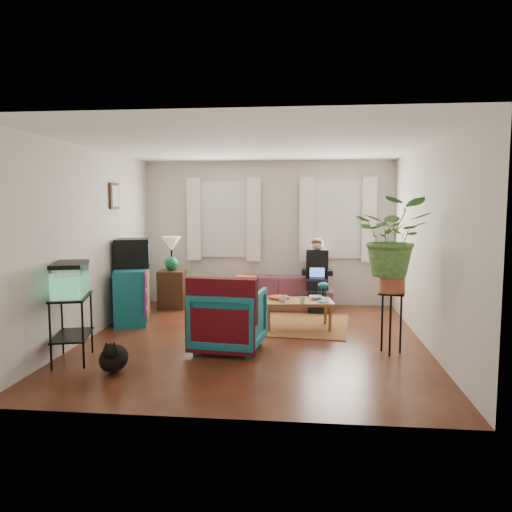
# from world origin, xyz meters

# --- Properties ---
(floor) EXTENTS (4.50, 5.00, 0.01)m
(floor) POSITION_xyz_m (0.00, 0.00, 0.00)
(floor) COLOR #4F2B14
(floor) RESTS_ON ground
(ceiling) EXTENTS (4.50, 5.00, 0.01)m
(ceiling) POSITION_xyz_m (0.00, 0.00, 2.60)
(ceiling) COLOR white
(ceiling) RESTS_ON wall_back
(wall_back) EXTENTS (4.50, 0.01, 2.60)m
(wall_back) POSITION_xyz_m (0.00, 2.50, 1.30)
(wall_back) COLOR silver
(wall_back) RESTS_ON floor
(wall_front) EXTENTS (4.50, 0.01, 2.60)m
(wall_front) POSITION_xyz_m (0.00, -2.50, 1.30)
(wall_front) COLOR silver
(wall_front) RESTS_ON floor
(wall_left) EXTENTS (0.01, 5.00, 2.60)m
(wall_left) POSITION_xyz_m (-2.25, 0.00, 1.30)
(wall_left) COLOR silver
(wall_left) RESTS_ON floor
(wall_right) EXTENTS (0.01, 5.00, 2.60)m
(wall_right) POSITION_xyz_m (2.25, 0.00, 1.30)
(wall_right) COLOR silver
(wall_right) RESTS_ON floor
(window_left) EXTENTS (1.08, 0.04, 1.38)m
(window_left) POSITION_xyz_m (-0.80, 2.48, 1.55)
(window_left) COLOR white
(window_left) RESTS_ON wall_back
(window_right) EXTENTS (1.08, 0.04, 1.38)m
(window_right) POSITION_xyz_m (1.25, 2.48, 1.55)
(window_right) COLOR white
(window_right) RESTS_ON wall_back
(curtains_left) EXTENTS (1.36, 0.06, 1.50)m
(curtains_left) POSITION_xyz_m (-0.80, 2.40, 1.55)
(curtains_left) COLOR white
(curtains_left) RESTS_ON wall_back
(curtains_right) EXTENTS (1.36, 0.06, 1.50)m
(curtains_right) POSITION_xyz_m (1.25, 2.40, 1.55)
(curtains_right) COLOR white
(curtains_right) RESTS_ON wall_back
(picture_frame) EXTENTS (0.04, 0.32, 0.40)m
(picture_frame) POSITION_xyz_m (-2.21, 0.85, 1.95)
(picture_frame) COLOR #3D2616
(picture_frame) RESTS_ON wall_left
(area_rug) EXTENTS (2.15, 1.80, 0.01)m
(area_rug) POSITION_xyz_m (0.34, 0.93, 0.01)
(area_rug) COLOR maroon
(area_rug) RESTS_ON floor
(sofa) EXTENTS (1.89, 0.75, 0.74)m
(sofa) POSITION_xyz_m (0.21, 2.05, 0.37)
(sofa) COLOR brown
(sofa) RESTS_ON floor
(seated_person) EXTENTS (0.47, 0.58, 1.13)m
(seated_person) POSITION_xyz_m (0.89, 2.05, 0.56)
(seated_person) COLOR black
(seated_person) RESTS_ON sofa
(side_table) EXTENTS (0.49, 0.49, 0.66)m
(side_table) POSITION_xyz_m (-1.65, 1.95, 0.33)
(side_table) COLOR #3F2217
(side_table) RESTS_ON floor
(table_lamp) EXTENTS (0.37, 0.37, 0.61)m
(table_lamp) POSITION_xyz_m (-1.65, 1.95, 0.95)
(table_lamp) COLOR white
(table_lamp) RESTS_ON side_table
(dresser) EXTENTS (0.70, 1.03, 0.84)m
(dresser) POSITION_xyz_m (-1.99, 0.86, 0.42)
(dresser) COLOR #105664
(dresser) RESTS_ON floor
(crt_tv) EXTENTS (0.62, 0.59, 0.45)m
(crt_tv) POSITION_xyz_m (-2.00, 0.95, 1.07)
(crt_tv) COLOR black
(crt_tv) RESTS_ON dresser
(aquarium_stand) EXTENTS (0.55, 0.77, 0.77)m
(aquarium_stand) POSITION_xyz_m (-2.00, -1.11, 0.38)
(aquarium_stand) COLOR black
(aquarium_stand) RESTS_ON floor
(aquarium) EXTENTS (0.50, 0.70, 0.41)m
(aquarium) POSITION_xyz_m (-2.00, -1.11, 0.97)
(aquarium) COLOR #7FD899
(aquarium) RESTS_ON aquarium_stand
(black_cat) EXTENTS (0.38, 0.50, 0.38)m
(black_cat) POSITION_xyz_m (-1.37, -1.45, 0.19)
(black_cat) COLOR black
(black_cat) RESTS_ON floor
(armchair) EXTENTS (0.91, 0.87, 0.85)m
(armchair) POSITION_xyz_m (-0.25, -0.47, 0.43)
(armchair) COLOR #105362
(armchair) RESTS_ON floor
(serape_throw) EXTENTS (0.87, 0.29, 0.70)m
(serape_throw) POSITION_xyz_m (-0.29, -0.79, 0.60)
(serape_throw) COLOR #9E0A0A
(serape_throw) RESTS_ON armchair
(coffee_table) EXTENTS (1.07, 0.67, 0.42)m
(coffee_table) POSITION_xyz_m (0.59, 0.69, 0.21)
(coffee_table) COLOR brown
(coffee_table) RESTS_ON floor
(cup_a) EXTENTS (0.13, 0.13, 0.09)m
(cup_a) POSITION_xyz_m (0.37, 0.57, 0.46)
(cup_a) COLOR white
(cup_a) RESTS_ON coffee_table
(cup_b) EXTENTS (0.10, 0.10, 0.09)m
(cup_b) POSITION_xyz_m (0.66, 0.53, 0.46)
(cup_b) COLOR beige
(cup_b) RESTS_ON coffee_table
(bowl) EXTENTS (0.22, 0.22, 0.05)m
(bowl) POSITION_xyz_m (0.85, 0.82, 0.44)
(bowl) COLOR white
(bowl) RESTS_ON coffee_table
(snack_tray) EXTENTS (0.35, 0.35, 0.04)m
(snack_tray) POSITION_xyz_m (0.30, 0.80, 0.44)
(snack_tray) COLOR #B21414
(snack_tray) RESTS_ON coffee_table
(birdcage) EXTENTS (0.18, 0.18, 0.29)m
(birdcage) POSITION_xyz_m (0.95, 0.60, 0.57)
(birdcage) COLOR #115B6B
(birdcage) RESTS_ON coffee_table
(plant_stand) EXTENTS (0.39, 0.39, 0.76)m
(plant_stand) POSITION_xyz_m (1.75, -0.43, 0.38)
(plant_stand) COLOR black
(plant_stand) RESTS_ON floor
(potted_plant) EXTENTS (1.02, 0.93, 0.97)m
(potted_plant) POSITION_xyz_m (1.75, -0.43, 1.29)
(potted_plant) COLOR #599947
(potted_plant) RESTS_ON plant_stand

